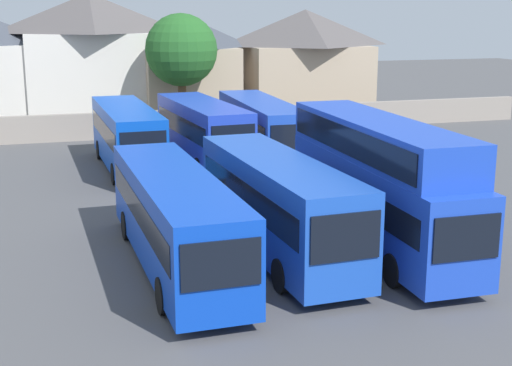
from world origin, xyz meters
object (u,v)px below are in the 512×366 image
Objects in this scene: house_terrace_right at (188,67)px; house_terrace_far_right at (305,61)px; bus_3 at (378,177)px; bus_2 at (278,201)px; bus_1 at (175,215)px; bus_5 at (203,129)px; tree_left_of_lot at (181,50)px; house_terrace_centre at (92,57)px; bus_6 at (262,127)px; bus_4 at (127,134)px.

house_terrace_right is 9.83m from house_terrace_far_right.
bus_3 is 1.12× the size of house_terrace_far_right.
bus_2 is 1.05× the size of house_terrace_far_right.
bus_5 reaches higher than bus_1.
tree_left_of_lot is at bearing 167.16° from bus_1.
tree_left_of_lot reaches higher than bus_3.
house_terrace_centre reaches higher than bus_5.
bus_1 is 1.09× the size of bus_2.
house_terrace_right is at bearing -178.97° from bus_3.
bus_6 is at bearing 88.92° from bus_5.
house_terrace_centre is 1.24× the size of tree_left_of_lot.
bus_5 is at bearing -125.85° from house_terrace_far_right.
house_terrace_far_right reaches higher than bus_6.
house_terrace_centre is at bearing 178.69° from bus_1.
bus_4 is 14.13m from tree_left_of_lot.
house_terrace_centre is (-7.43, 34.62, 2.28)m from bus_3.
bus_6 is 17.26m from house_terrace_right.
house_terrace_centre reaches higher than tree_left_of_lot.
bus_6 is at bearing 178.50° from bus_3.
house_terrace_right is at bearing 156.70° from bus_4.
bus_5 is 19.20m from house_terrace_centre.
tree_left_of_lot is at bearing 154.63° from bus_4.
tree_left_of_lot reaches higher than bus_6.
bus_4 is 18.68m from house_terrace_centre.
bus_6 is at bearing -66.10° from house_terrace_centre.
bus_2 reaches higher than bus_4.
house_terrace_far_right is at bearing 164.68° from bus_3.
bus_5 is at bearing 174.39° from bus_2.
bus_1 is 34.74m from house_terrace_centre.
bus_5 is 17.65m from house_terrace_right.
house_terrace_right reaches higher than bus_5.
house_terrace_far_right is (16.77, 17.38, 2.38)m from bus_4.
house_terrace_right reaches higher than bus_3.
bus_3 is at bearing -106.05° from house_terrace_far_right.
bus_1 is 16.17m from bus_4.
bus_3 is at bearing 5.66° from bus_5.
bus_3 is 34.96m from house_terrace_far_right.
house_terrace_right is (3.58, 33.25, 2.08)m from bus_2.
bus_3 is 1.08× the size of bus_4.
house_terrace_centre is at bearing -167.16° from bus_3.
house_terrace_centre reaches higher than bus_3.
bus_5 is 1.27× the size of tree_left_of_lot.
house_terrace_far_right is (9.02, 17.15, 2.37)m from bus_6.
bus_4 is 24.27m from house_terrace_far_right.
bus_4 is at bearing -170.55° from bus_2.
bus_3 is at bearing 88.62° from bus_1.
tree_left_of_lot is (1.29, 12.44, 3.67)m from bus_5.
bus_1 is 1.03× the size of bus_6.
bus_6 is (4.39, 16.14, -0.02)m from bus_2.
bus_1 is 37.75m from house_terrace_far_right.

